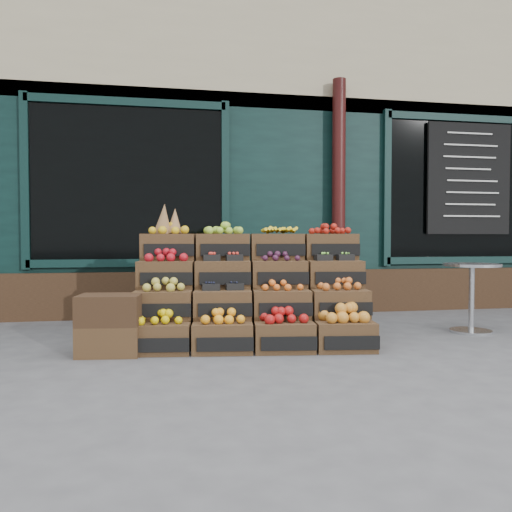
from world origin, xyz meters
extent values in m
plane|color=#4E4E51|center=(0.00, 0.00, 0.00)|extent=(60.00, 60.00, 0.00)
cube|color=black|center=(0.00, 5.20, 2.40)|extent=(12.00, 6.00, 4.80)
cube|color=#C1B28C|center=(0.00, 2.28, 3.80)|extent=(12.00, 0.18, 2.00)
cube|color=black|center=(0.00, 2.25, 1.50)|extent=(12.00, 0.12, 3.00)
cube|color=#332114|center=(0.00, 2.18, 0.30)|extent=(12.00, 0.18, 0.60)
cube|color=black|center=(-1.60, 2.18, 1.75)|extent=(2.40, 0.06, 2.00)
cube|color=black|center=(3.20, 2.18, 1.75)|extent=(2.40, 0.06, 2.00)
cylinder|color=#330C0B|center=(1.20, 2.05, 1.60)|extent=(0.18, 0.18, 3.20)
cube|color=black|center=(3.20, 2.10, 1.90)|extent=(1.30, 0.04, 1.60)
cube|color=#452F1B|center=(-1.19, 0.10, 0.14)|extent=(0.58, 0.44, 0.27)
cube|color=black|center=(-1.22, -0.10, 0.11)|extent=(0.50, 0.08, 0.12)
cube|color=#DBB908|center=(-1.19, 0.10, 0.31)|extent=(0.47, 0.34, 0.09)
cube|color=#452F1B|center=(-0.63, 0.02, 0.14)|extent=(0.58, 0.44, 0.27)
cube|color=black|center=(-0.66, -0.17, 0.11)|extent=(0.50, 0.08, 0.12)
cube|color=orange|center=(-0.63, 0.02, 0.32)|extent=(0.47, 0.34, 0.10)
cube|color=#452F1B|center=(-0.08, -0.05, 0.14)|extent=(0.58, 0.44, 0.27)
cube|color=black|center=(-0.10, -0.24, 0.11)|extent=(0.50, 0.08, 0.12)
cube|color=#A21211|center=(-0.08, -0.05, 0.32)|extent=(0.47, 0.34, 0.10)
cube|color=#452F1B|center=(0.48, -0.12, 0.14)|extent=(0.58, 0.44, 0.27)
cube|color=black|center=(0.46, -0.31, 0.11)|extent=(0.50, 0.08, 0.12)
cube|color=#C17723|center=(0.48, -0.12, 0.33)|extent=(0.47, 0.34, 0.13)
cube|color=#452F1B|center=(-1.16, 0.32, 0.41)|extent=(0.58, 0.44, 0.27)
cube|color=black|center=(-1.19, 0.12, 0.38)|extent=(0.50, 0.08, 0.12)
cube|color=#AB9E39|center=(-1.16, 0.32, 0.59)|extent=(0.47, 0.34, 0.09)
cube|color=#452F1B|center=(-0.61, 0.25, 0.41)|extent=(0.58, 0.44, 0.27)
cube|color=black|center=(-0.63, 0.05, 0.38)|extent=(0.50, 0.08, 0.12)
cube|color=black|center=(-0.61, 0.25, 0.56)|extent=(0.47, 0.34, 0.03)
cube|color=#452F1B|center=(-0.05, 0.18, 0.41)|extent=(0.58, 0.44, 0.27)
cube|color=black|center=(-0.07, -0.02, 0.38)|extent=(0.50, 0.08, 0.12)
cube|color=orange|center=(-0.05, 0.18, 0.58)|extent=(0.47, 0.34, 0.07)
cube|color=#452F1B|center=(0.51, 0.11, 0.41)|extent=(0.58, 0.44, 0.27)
cube|color=black|center=(0.48, -0.09, 0.38)|extent=(0.50, 0.08, 0.12)
cube|color=#C45C21|center=(0.51, 0.11, 0.59)|extent=(0.47, 0.34, 0.09)
cube|color=#452F1B|center=(-1.14, 0.55, 0.68)|extent=(0.58, 0.44, 0.27)
cube|color=black|center=(-1.16, 0.35, 0.65)|extent=(0.50, 0.08, 0.12)
cube|color=#A30F19|center=(-1.14, 0.55, 0.86)|extent=(0.47, 0.34, 0.09)
cube|color=#452F1B|center=(-0.58, 0.48, 0.68)|extent=(0.58, 0.44, 0.27)
cube|color=black|center=(-0.60, 0.28, 0.65)|extent=(0.50, 0.08, 0.12)
cube|color=red|center=(-0.58, 0.48, 0.83)|extent=(0.47, 0.34, 0.04)
cube|color=#452F1B|center=(-0.02, 0.41, 0.68)|extent=(0.58, 0.44, 0.27)
cube|color=black|center=(-0.04, 0.21, 0.65)|extent=(0.50, 0.08, 0.12)
cube|color=#3A162E|center=(-0.02, 0.41, 0.85)|extent=(0.47, 0.34, 0.07)
cube|color=#452F1B|center=(0.54, 0.34, 0.68)|extent=(0.58, 0.44, 0.27)
cube|color=black|center=(0.51, 0.14, 0.65)|extent=(0.50, 0.08, 0.12)
cube|color=#7ED146|center=(0.54, 0.34, 0.83)|extent=(0.47, 0.34, 0.03)
cube|color=#452F1B|center=(-1.11, 0.78, 0.95)|extent=(0.58, 0.44, 0.27)
cube|color=black|center=(-1.13, 0.58, 0.92)|extent=(0.50, 0.08, 0.12)
cube|color=gold|center=(-1.11, 0.78, 1.13)|extent=(0.47, 0.34, 0.09)
cube|color=#452F1B|center=(-0.55, 0.71, 0.95)|extent=(0.58, 0.44, 0.27)
cube|color=black|center=(-0.57, 0.51, 0.92)|extent=(0.50, 0.08, 0.12)
cube|color=#91BC34|center=(-0.55, 0.71, 1.13)|extent=(0.47, 0.34, 0.09)
cube|color=#452F1B|center=(0.01, 0.64, 0.95)|extent=(0.58, 0.44, 0.27)
cube|color=black|center=(-0.02, 0.44, 0.92)|extent=(0.50, 0.08, 0.12)
cube|color=yellow|center=(0.01, 0.64, 1.12)|extent=(0.47, 0.34, 0.08)
cube|color=#452F1B|center=(0.57, 0.57, 0.95)|extent=(0.58, 0.44, 0.27)
cube|color=black|center=(0.54, 0.37, 0.92)|extent=(0.50, 0.08, 0.12)
cube|color=maroon|center=(0.57, 0.57, 1.12)|extent=(0.47, 0.34, 0.08)
cube|color=#332114|center=(-0.33, 0.22, 0.14)|extent=(2.26, 0.65, 0.27)
cube|color=#332114|center=(-0.30, 0.44, 0.27)|extent=(2.26, 0.65, 0.54)
cube|color=#332114|center=(-0.27, 0.67, 0.41)|extent=(2.26, 0.65, 0.81)
cone|color=olive|center=(-1.16, 0.78, 1.24)|extent=(0.19, 0.19, 0.31)
cone|color=olive|center=(-1.04, 0.82, 1.22)|extent=(0.17, 0.17, 0.27)
cube|color=#452F1B|center=(-1.63, 0.09, 0.13)|extent=(0.58, 0.43, 0.27)
cube|color=#332114|center=(-1.63, 0.09, 0.40)|extent=(0.58, 0.43, 0.27)
cylinder|color=#BABBC2|center=(2.16, 0.45, 0.02)|extent=(0.44, 0.44, 0.03)
cylinder|color=#BABBC2|center=(2.16, 0.45, 0.37)|extent=(0.06, 0.06, 0.73)
cylinder|color=#BABBC2|center=(2.16, 0.45, 0.75)|extent=(0.60, 0.60, 0.03)
imported|color=#154C25|center=(-1.78, 2.91, 0.93)|extent=(0.76, 0.57, 1.87)
camera|label=1|loc=(-1.15, -4.48, 1.03)|focal=35.00mm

